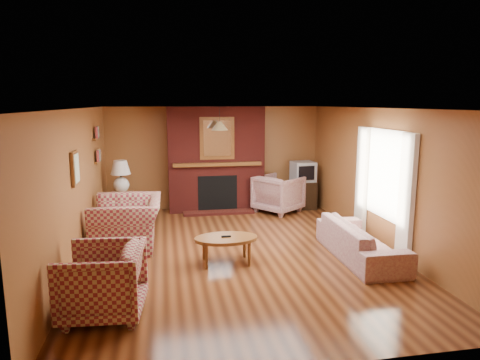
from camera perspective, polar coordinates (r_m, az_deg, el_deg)
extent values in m
plane|color=#401E0D|center=(7.31, -0.19, -9.63)|extent=(6.50, 6.50, 0.00)
plane|color=silver|center=(6.87, -0.21, 9.53)|extent=(6.50, 6.50, 0.00)
plane|color=#995A2F|center=(10.17, -3.40, 2.99)|extent=(6.50, 0.00, 6.50)
plane|color=#995A2F|center=(3.94, 8.18, -8.98)|extent=(6.50, 0.00, 6.50)
plane|color=#995A2F|center=(7.01, -20.75, -0.99)|extent=(0.00, 6.50, 6.50)
plane|color=#995A2F|center=(7.82, 18.15, 0.27)|extent=(0.00, 6.50, 6.50)
cube|color=#571713|center=(9.93, -3.22, 2.81)|extent=(2.20, 0.50, 2.40)
cube|color=black|center=(9.83, -3.01, -1.70)|extent=(0.90, 0.06, 0.80)
cube|color=#571713|center=(9.76, -2.86, -4.32)|extent=(1.60, 0.35, 0.06)
cube|color=brown|center=(9.67, -3.02, 2.13)|extent=(2.00, 0.18, 0.08)
cube|color=brown|center=(9.64, -3.08, 5.57)|extent=(0.78, 0.05, 0.95)
cube|color=white|center=(9.61, -3.05, 5.56)|extent=(0.62, 0.02, 0.80)
cube|color=beige|center=(7.01, 21.30, -2.28)|extent=(0.08, 0.35, 2.00)
cube|color=beige|center=(8.30, 15.94, -0.11)|extent=(0.08, 0.35, 2.00)
cube|color=white|center=(7.62, 18.76, 0.75)|extent=(0.03, 1.10, 1.50)
cube|color=brown|center=(8.84, -18.44, 2.34)|extent=(0.06, 0.55, 0.04)
cube|color=brown|center=(8.79, -18.61, 5.25)|extent=(0.06, 0.55, 0.04)
cube|color=brown|center=(6.66, -21.15, 1.47)|extent=(0.04, 0.40, 0.50)
cube|color=white|center=(6.66, -20.93, 1.48)|extent=(0.01, 0.32, 0.42)
cylinder|color=black|center=(9.15, -2.74, 8.59)|extent=(0.01, 0.01, 0.35)
cone|color=#B07246|center=(9.16, -2.73, 7.21)|extent=(0.36, 0.36, 0.18)
imported|color=maroon|center=(7.70, -14.78, -5.58)|extent=(1.17, 1.33, 0.86)
imported|color=maroon|center=(5.39, -17.89, -12.76)|extent=(1.01, 0.99, 0.85)
imported|color=#BDAE92|center=(7.24, 15.78, -7.77)|extent=(0.82, 2.02, 0.59)
imported|color=#BDAE92|center=(9.87, 5.16, -1.83)|extent=(1.29, 1.29, 0.85)
ellipsoid|color=brown|center=(6.74, -1.87, -7.81)|extent=(0.99, 0.61, 0.05)
cube|color=black|center=(6.73, -1.87, -7.53)|extent=(0.15, 0.05, 0.02)
cylinder|color=brown|center=(7.04, 0.60, -8.81)|extent=(0.05, 0.05, 0.37)
cylinder|color=brown|center=(6.96, -4.83, -9.09)|extent=(0.05, 0.05, 0.37)
cylinder|color=brown|center=(6.68, 1.25, -9.90)|extent=(0.05, 0.05, 0.37)
cylinder|color=brown|center=(6.59, -4.50, -10.22)|extent=(0.05, 0.05, 0.37)
cube|color=brown|center=(9.52, -15.42, -3.38)|extent=(0.47, 0.47, 0.60)
sphere|color=silver|center=(9.42, -15.55, -0.62)|extent=(0.33, 0.33, 0.33)
cylinder|color=black|center=(9.39, -15.61, 0.50)|extent=(0.03, 0.03, 0.10)
cone|color=silver|center=(9.36, -15.66, 1.63)|extent=(0.42, 0.42, 0.29)
cube|color=black|center=(10.33, 8.32, -1.91)|extent=(0.65, 0.60, 0.65)
cube|color=#9EA0A6|center=(10.23, 8.41, 1.14)|extent=(0.54, 0.52, 0.47)
cube|color=black|center=(10.00, 8.86, 0.92)|extent=(0.39, 0.05, 0.33)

